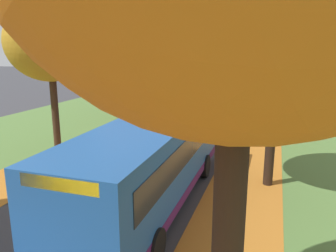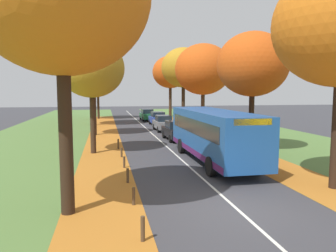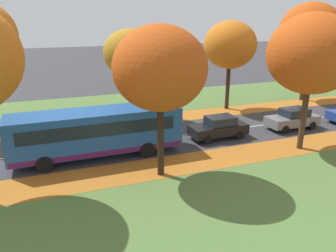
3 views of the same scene
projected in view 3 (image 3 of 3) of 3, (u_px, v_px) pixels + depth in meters
The scene contains 16 objects.
grass_verge_left at pixel (199, 101), 34.44m from camera, with size 12.00×90.00×0.01m, color #517538.
leaf_litter_left at pixel (159, 118), 28.38m from camera, with size 2.80×60.00×0.00m, color #B26B23.
leaf_litter_right at pixel (207, 160), 20.20m from camera, with size 2.80×60.00×0.00m, color #B26B23.
road_centre_line at pixel (248, 127), 26.26m from camera, with size 0.12×80.00×0.01m, color silver.
tree_left_near at pixel (130, 53), 26.47m from camera, with size 4.27×4.27×7.53m.
tree_left_mid at pixel (230, 45), 29.58m from camera, with size 4.77×4.77×8.12m.
tree_left_far at pixel (310, 31), 32.50m from camera, with size 6.11×6.11×9.80m.
tree_right_near at pixel (160, 69), 16.49m from camera, with size 4.86×4.86×8.12m.
tree_right_mid at pixel (312, 54), 20.05m from camera, with size 5.50×5.50×8.71m.
bollard_third at pixel (37, 132), 24.10m from camera, with size 0.12×0.12×0.67m, color #4C3823.
bollard_fourth at pixel (78, 128), 25.06m from camera, with size 0.12×0.12×0.62m, color #4C3823.
bollard_fifth at pixel (116, 124), 26.02m from camera, with size 0.12×0.12×0.59m, color #4C3823.
bollard_sixth at pixel (151, 119), 27.03m from camera, with size 0.12×0.12×0.73m, color #4C3823.
bus at pixel (97, 131), 20.22m from camera, with size 2.71×10.41×2.98m.
car_black_lead at pixel (219, 127), 23.61m from camera, with size 1.88×4.25×1.62m.
car_grey_following at pixel (293, 119), 25.65m from camera, with size 1.84×4.23×1.62m.
Camera 3 is at (21.11, 5.34, 8.41)m, focal length 35.00 mm.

